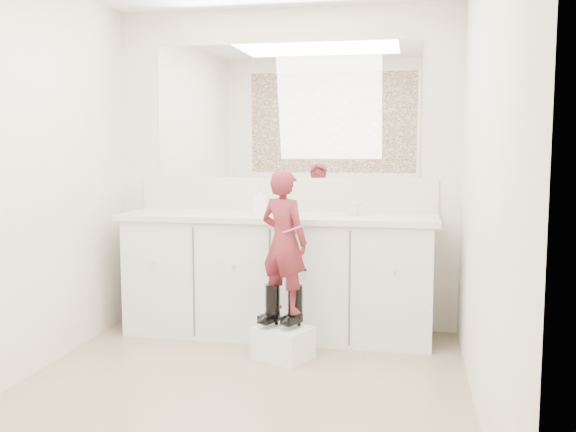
# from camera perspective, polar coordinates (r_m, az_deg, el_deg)

# --- Properties ---
(floor) EXTENTS (3.00, 3.00, 0.00)m
(floor) POSITION_cam_1_polar(r_m,az_deg,el_deg) (3.69, -4.92, -15.80)
(floor) COLOR #897559
(floor) RESTS_ON ground
(wall_back) EXTENTS (2.60, 0.00, 2.60)m
(wall_back) POSITION_cam_1_polar(r_m,az_deg,el_deg) (4.88, -0.25, 4.14)
(wall_back) COLOR beige
(wall_back) RESTS_ON floor
(wall_front) EXTENTS (2.60, 0.00, 2.60)m
(wall_front) POSITION_cam_1_polar(r_m,az_deg,el_deg) (2.03, -16.87, 0.70)
(wall_front) COLOR beige
(wall_front) RESTS_ON floor
(wall_left) EXTENTS (0.00, 3.00, 3.00)m
(wall_left) POSITION_cam_1_polar(r_m,az_deg,el_deg) (3.98, -23.44, 3.11)
(wall_left) COLOR beige
(wall_left) RESTS_ON floor
(wall_right) EXTENTS (0.00, 3.00, 3.00)m
(wall_right) POSITION_cam_1_polar(r_m,az_deg,el_deg) (3.31, 17.10, 2.79)
(wall_right) COLOR beige
(wall_right) RESTS_ON floor
(vanity_cabinet) EXTENTS (2.20, 0.55, 0.85)m
(vanity_cabinet) POSITION_cam_1_polar(r_m,az_deg,el_deg) (4.71, -0.90, -5.46)
(vanity_cabinet) COLOR silver
(vanity_cabinet) RESTS_ON floor
(countertop) EXTENTS (2.28, 0.58, 0.04)m
(countertop) POSITION_cam_1_polar(r_m,az_deg,el_deg) (4.62, -0.94, -0.09)
(countertop) COLOR beige
(countertop) RESTS_ON vanity_cabinet
(backsplash) EXTENTS (2.28, 0.03, 0.25)m
(backsplash) POSITION_cam_1_polar(r_m,az_deg,el_deg) (4.88, -0.28, 1.96)
(backsplash) COLOR beige
(backsplash) RESTS_ON countertop
(mirror) EXTENTS (2.00, 0.02, 1.00)m
(mirror) POSITION_cam_1_polar(r_m,az_deg,el_deg) (4.87, -0.28, 9.31)
(mirror) COLOR white
(mirror) RESTS_ON wall_back
(dot_panel) EXTENTS (2.00, 0.01, 1.20)m
(dot_panel) POSITION_cam_1_polar(r_m,az_deg,el_deg) (2.04, -17.15, 13.39)
(dot_panel) COLOR #472819
(dot_panel) RESTS_ON wall_front
(faucet) EXTENTS (0.08, 0.08, 0.10)m
(faucet) POSITION_cam_1_polar(r_m,az_deg,el_deg) (4.77, -0.54, 0.96)
(faucet) COLOR silver
(faucet) RESTS_ON countertop
(cup) EXTENTS (0.13, 0.13, 0.10)m
(cup) POSITION_cam_1_polar(r_m,az_deg,el_deg) (4.57, 5.88, 0.67)
(cup) COLOR beige
(cup) RESTS_ON countertop
(soap_bottle) EXTENTS (0.10, 0.11, 0.19)m
(soap_bottle) POSITION_cam_1_polar(r_m,az_deg,el_deg) (4.61, -2.51, 1.34)
(soap_bottle) COLOR white
(soap_bottle) RESTS_ON countertop
(step_stool) EXTENTS (0.41, 0.39, 0.21)m
(step_stool) POSITION_cam_1_polar(r_m,az_deg,el_deg) (4.25, -0.42, -11.22)
(step_stool) COLOR white
(step_stool) RESTS_ON floor
(boot_left) EXTENTS (0.17, 0.21, 0.27)m
(boot_left) POSITION_cam_1_polar(r_m,az_deg,el_deg) (4.22, -1.37, -7.93)
(boot_left) COLOR black
(boot_left) RESTS_ON step_stool
(boot_right) EXTENTS (0.17, 0.21, 0.27)m
(boot_right) POSITION_cam_1_polar(r_m,az_deg,el_deg) (4.19, 0.65, -8.03)
(boot_right) COLOR black
(boot_right) RESTS_ON step_stool
(toddler) EXTENTS (0.40, 0.34, 0.92)m
(toddler) POSITION_cam_1_polar(r_m,az_deg,el_deg) (4.12, -0.37, -2.27)
(toddler) COLOR #9F313F
(toddler) RESTS_ON step_stool
(toothbrush) EXTENTS (0.13, 0.07, 0.06)m
(toothbrush) POSITION_cam_1_polar(r_m,az_deg,el_deg) (4.02, 0.39, -1.21)
(toothbrush) COLOR #DE568A
(toothbrush) RESTS_ON toddler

